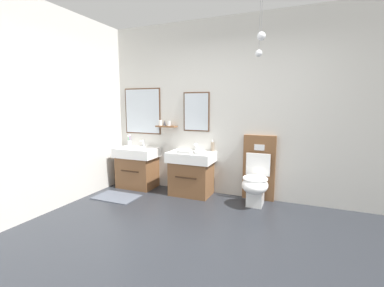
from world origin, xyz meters
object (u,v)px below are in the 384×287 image
folded_hand_towel (185,152)px  toilet (257,178)px  vanity_sink_right (192,172)px  toothbrush_cup (129,143)px  vanity_sink_left (138,166)px  soap_dispenser (212,146)px

folded_hand_towel → toilet: bearing=8.6°
vanity_sink_right → toothbrush_cup: (-1.32, 0.17, 0.39)m
vanity_sink_right → folded_hand_towel: (-0.04, -0.15, 0.35)m
folded_hand_towel → toothbrush_cup: bearing=165.8°
vanity_sink_right → toilet: size_ratio=0.72×
vanity_sink_left → soap_dispenser: (1.33, 0.18, 0.41)m
toothbrush_cup → folded_hand_towel: 1.32m
vanity_sink_left → vanity_sink_right: same height
toilet → soap_dispenser: 0.87m
toothbrush_cup → toilet: bearing=-3.9°
toilet → soap_dispenser: toilet is taller
toilet → soap_dispenser: bearing=167.1°
vanity_sink_left → folded_hand_towel: size_ratio=3.29×
toilet → folded_hand_towel: 1.15m
vanity_sink_right → soap_dispenser: bearing=32.0°
toilet → folded_hand_towel: bearing=-171.4°
vanity_sink_right → toilet: (1.04, 0.01, 0.00)m
vanity_sink_right → soap_dispenser: soap_dispenser is taller
vanity_sink_left → toothbrush_cup: size_ratio=3.45×
toothbrush_cup → soap_dispenser: 1.61m
toothbrush_cup → folded_hand_towel: bearing=-14.2°
toothbrush_cup → soap_dispenser: (1.61, 0.01, 0.02)m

